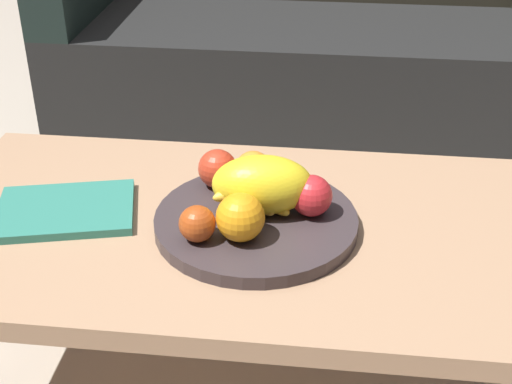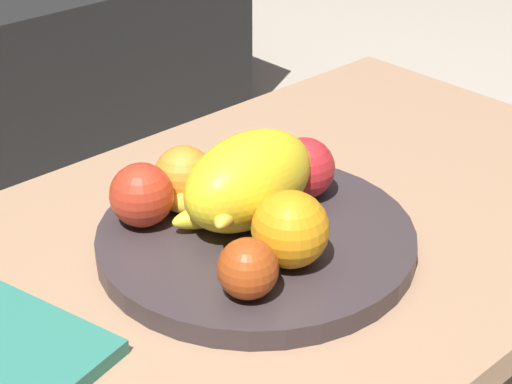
{
  "view_description": "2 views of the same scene",
  "coord_description": "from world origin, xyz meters",
  "px_view_note": "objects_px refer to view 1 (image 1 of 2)",
  "views": [
    {
      "loc": [
        0.14,
        -1.09,
        1.12
      ],
      "look_at": [
        0.02,
        -0.01,
        0.48
      ],
      "focal_mm": 50.41,
      "sensor_mm": 36.0,
      "label": 1
    },
    {
      "loc": [
        -0.54,
        -0.62,
        0.95
      ],
      "look_at": [
        0.02,
        -0.01,
        0.48
      ],
      "focal_mm": 59.46,
      "sensor_mm": 36.0,
      "label": 2
    }
  ],
  "objects_px": {
    "fruit_bowl": "(256,222)",
    "apple_left": "(218,169)",
    "orange_front": "(238,217)",
    "apple_front": "(311,196)",
    "magazine": "(65,210)",
    "couch": "(306,41)",
    "orange_left": "(254,169)",
    "banana_bunch": "(257,193)",
    "melon_large_front": "(262,185)",
    "coffee_table": "(247,242)",
    "apple_right": "(197,224)"
  },
  "relations": [
    {
      "from": "melon_large_front",
      "to": "orange_front",
      "type": "xyz_separation_m",
      "value": [
        -0.03,
        -0.09,
        -0.01
      ]
    },
    {
      "from": "orange_front",
      "to": "apple_front",
      "type": "xyz_separation_m",
      "value": [
        0.12,
        0.09,
        -0.0
      ]
    },
    {
      "from": "orange_front",
      "to": "apple_front",
      "type": "bearing_deg",
      "value": 37.97
    },
    {
      "from": "apple_left",
      "to": "coffee_table",
      "type": "bearing_deg",
      "value": -52.51
    },
    {
      "from": "coffee_table",
      "to": "orange_front",
      "type": "distance_m",
      "value": 0.14
    },
    {
      "from": "couch",
      "to": "apple_right",
      "type": "distance_m",
      "value": 1.46
    },
    {
      "from": "orange_left",
      "to": "apple_front",
      "type": "relative_size",
      "value": 0.95
    },
    {
      "from": "coffee_table",
      "to": "orange_front",
      "type": "relative_size",
      "value": 14.23
    },
    {
      "from": "melon_large_front",
      "to": "apple_front",
      "type": "height_order",
      "value": "melon_large_front"
    },
    {
      "from": "couch",
      "to": "orange_left",
      "type": "distance_m",
      "value": 1.26
    },
    {
      "from": "fruit_bowl",
      "to": "apple_left",
      "type": "distance_m",
      "value": 0.14
    },
    {
      "from": "couch",
      "to": "orange_front",
      "type": "height_order",
      "value": "couch"
    },
    {
      "from": "orange_left",
      "to": "apple_left",
      "type": "height_order",
      "value": "apple_left"
    },
    {
      "from": "fruit_bowl",
      "to": "banana_bunch",
      "type": "height_order",
      "value": "banana_bunch"
    },
    {
      "from": "fruit_bowl",
      "to": "apple_left",
      "type": "xyz_separation_m",
      "value": [
        -0.09,
        0.1,
        0.05
      ]
    },
    {
      "from": "orange_left",
      "to": "banana_bunch",
      "type": "height_order",
      "value": "orange_left"
    },
    {
      "from": "magazine",
      "to": "orange_front",
      "type": "bearing_deg",
      "value": -26.88
    },
    {
      "from": "couch",
      "to": "melon_large_front",
      "type": "distance_m",
      "value": 1.35
    },
    {
      "from": "banana_bunch",
      "to": "apple_right",
      "type": "bearing_deg",
      "value": -126.37
    },
    {
      "from": "magazine",
      "to": "coffee_table",
      "type": "bearing_deg",
      "value": -12.67
    },
    {
      "from": "magazine",
      "to": "couch",
      "type": "bearing_deg",
      "value": 60.51
    },
    {
      "from": "melon_large_front",
      "to": "orange_left",
      "type": "height_order",
      "value": "melon_large_front"
    },
    {
      "from": "coffee_table",
      "to": "magazine",
      "type": "xyz_separation_m",
      "value": [
        -0.34,
        -0.01,
        0.05
      ]
    },
    {
      "from": "coffee_table",
      "to": "apple_front",
      "type": "bearing_deg",
      "value": 3.77
    },
    {
      "from": "magazine",
      "to": "melon_large_front",
      "type": "bearing_deg",
      "value": -11.34
    },
    {
      "from": "coffee_table",
      "to": "apple_front",
      "type": "distance_m",
      "value": 0.16
    },
    {
      "from": "apple_right",
      "to": "melon_large_front",
      "type": "bearing_deg",
      "value": 47.12
    },
    {
      "from": "orange_left",
      "to": "apple_front",
      "type": "xyz_separation_m",
      "value": [
        0.11,
        -0.09,
        0.0
      ]
    },
    {
      "from": "apple_front",
      "to": "fruit_bowl",
      "type": "bearing_deg",
      "value": -168.56
    },
    {
      "from": "couch",
      "to": "fruit_bowl",
      "type": "bearing_deg",
      "value": -90.83
    },
    {
      "from": "coffee_table",
      "to": "couch",
      "type": "relative_size",
      "value": 0.7
    },
    {
      "from": "coffee_table",
      "to": "couch",
      "type": "distance_m",
      "value": 1.35
    },
    {
      "from": "melon_large_front",
      "to": "orange_front",
      "type": "relative_size",
      "value": 2.16
    },
    {
      "from": "apple_right",
      "to": "magazine",
      "type": "xyz_separation_m",
      "value": [
        -0.27,
        0.09,
        -0.05
      ]
    },
    {
      "from": "melon_large_front",
      "to": "apple_front",
      "type": "relative_size",
      "value": 2.41
    },
    {
      "from": "apple_left",
      "to": "melon_large_front",
      "type": "bearing_deg",
      "value": -39.82
    },
    {
      "from": "apple_left",
      "to": "fruit_bowl",
      "type": "bearing_deg",
      "value": -49.47
    },
    {
      "from": "coffee_table",
      "to": "magazine",
      "type": "height_order",
      "value": "magazine"
    },
    {
      "from": "orange_left",
      "to": "apple_front",
      "type": "height_order",
      "value": "apple_front"
    },
    {
      "from": "banana_bunch",
      "to": "magazine",
      "type": "xyz_separation_m",
      "value": [
        -0.36,
        -0.03,
        -0.04
      ]
    },
    {
      "from": "coffee_table",
      "to": "apple_front",
      "type": "xyz_separation_m",
      "value": [
        0.12,
        0.01,
        0.1
      ]
    },
    {
      "from": "melon_large_front",
      "to": "magazine",
      "type": "relative_size",
      "value": 0.72
    },
    {
      "from": "coffee_table",
      "to": "fruit_bowl",
      "type": "distance_m",
      "value": 0.06
    },
    {
      "from": "fruit_bowl",
      "to": "couch",
      "type": "bearing_deg",
      "value": 89.17
    },
    {
      "from": "banana_bunch",
      "to": "magazine",
      "type": "relative_size",
      "value": 0.69
    },
    {
      "from": "couch",
      "to": "banana_bunch",
      "type": "height_order",
      "value": "couch"
    },
    {
      "from": "couch",
      "to": "apple_front",
      "type": "relative_size",
      "value": 22.64
    },
    {
      "from": "couch",
      "to": "orange_left",
      "type": "relative_size",
      "value": 23.9
    },
    {
      "from": "couch",
      "to": "apple_front",
      "type": "distance_m",
      "value": 1.35
    },
    {
      "from": "melon_large_front",
      "to": "banana_bunch",
      "type": "height_order",
      "value": "melon_large_front"
    }
  ]
}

